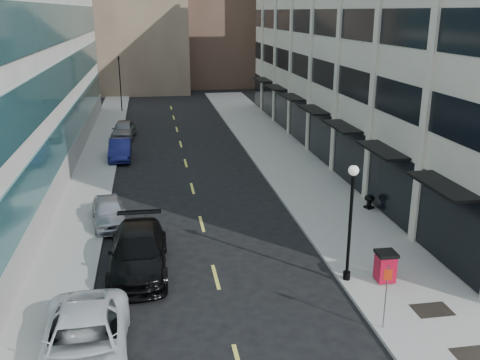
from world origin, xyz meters
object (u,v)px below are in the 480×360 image
object	(u,v)px
car_black_pickup	(138,252)
lamppost	(351,213)
traffic_signal	(119,60)
car_silver_sedan	(109,212)
car_blue_sedan	(120,149)
urn_planter	(369,200)
car_white_van	(84,344)
sign_post	(387,288)
trash_bin	(385,265)
car_grey_sedan	(124,130)

from	to	relation	value
car_black_pickup	lamppost	distance (m)	9.14
traffic_signal	car_silver_sedan	size ratio (longest dim) A/B	1.67
lamppost	car_blue_sedan	bearing A→B (deg)	115.29
car_silver_sedan	urn_planter	world-z (taller)	car_silver_sedan
traffic_signal	urn_planter	bearing A→B (deg)	-65.93
car_blue_sedan	lamppost	distance (m)	23.76
traffic_signal	car_white_van	xyz separation A→B (m)	(0.70, -45.25, -4.89)
car_white_van	car_blue_sedan	bearing A→B (deg)	88.09
lamppost	urn_planter	world-z (taller)	lamppost
car_white_van	sign_post	xyz separation A→B (m)	(10.10, 0.24, 0.88)
trash_bin	car_silver_sedan	bearing A→B (deg)	144.77
car_silver_sedan	car_grey_sedan	size ratio (longest dim) A/B	0.90
traffic_signal	lamppost	xyz separation A→B (m)	(10.80, -41.38, -2.61)
car_blue_sedan	car_grey_sedan	bearing A→B (deg)	89.80
trash_bin	urn_planter	bearing A→B (deg)	72.60
car_white_van	urn_planter	distance (m)	18.45
traffic_signal	urn_planter	size ratio (longest dim) A/B	8.68
car_blue_sedan	lamppost	bearing A→B (deg)	-64.91
car_black_pickup	urn_planter	bearing A→B (deg)	23.53
traffic_signal	trash_bin	world-z (taller)	traffic_signal
car_black_pickup	lamppost	xyz separation A→B (m)	(8.50, -2.50, 2.23)
car_black_pickup	sign_post	distance (m)	10.51
traffic_signal	car_silver_sedan	world-z (taller)	traffic_signal
traffic_signal	car_blue_sedan	size ratio (longest dim) A/B	1.52
car_silver_sedan	car_black_pickup	bearing A→B (deg)	-81.74
traffic_signal	sign_post	bearing A→B (deg)	-76.51
car_grey_sedan	urn_planter	distance (m)	25.09
car_grey_sedan	sign_post	bearing A→B (deg)	-67.42
traffic_signal	lamppost	world-z (taller)	traffic_signal
sign_post	urn_planter	xyz separation A→B (m)	(4.21, 11.40, -1.07)
traffic_signal	trash_bin	xyz separation A→B (m)	(12.27, -41.78, -4.86)
traffic_signal	sign_post	distance (m)	46.46
car_black_pickup	sign_post	size ratio (longest dim) A/B	2.49
car_blue_sedan	car_grey_sedan	xyz separation A→B (m)	(0.00, 7.00, 0.03)
car_blue_sedan	urn_planter	xyz separation A→B (m)	(14.31, -13.61, -0.12)
traffic_signal	car_silver_sedan	distance (m)	33.65
car_silver_sedan	car_grey_sedan	world-z (taller)	car_grey_sedan
lamppost	sign_post	xyz separation A→B (m)	(0.00, -3.63, -1.39)
car_black_pickup	car_grey_sedan	size ratio (longest dim) A/B	1.31
car_white_van	car_silver_sedan	distance (m)	11.98
car_black_pickup	car_silver_sedan	bearing A→B (deg)	106.95
car_white_van	car_grey_sedan	size ratio (longest dim) A/B	1.29
car_white_van	car_blue_sedan	size ratio (longest dim) A/B	1.30
car_white_van	urn_planter	world-z (taller)	car_white_van
urn_planter	car_white_van	bearing A→B (deg)	-140.88
car_blue_sedan	trash_bin	size ratio (longest dim) A/B	3.51
car_silver_sedan	lamppost	xyz separation A→B (m)	(10.10, -8.11, 2.39)
sign_post	car_white_van	bearing A→B (deg)	-167.72
car_grey_sedan	lamppost	bearing A→B (deg)	-65.35
car_blue_sedan	car_white_van	bearing A→B (deg)	-90.20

